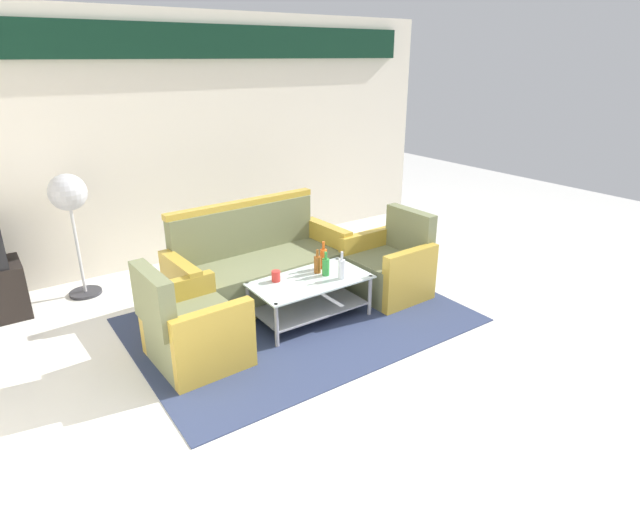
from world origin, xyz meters
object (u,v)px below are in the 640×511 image
coffee_table (310,293)px  bottle_orange (323,258)px  bottle_green (326,266)px  cup (276,276)px  couch (259,269)px  armchair_right (389,268)px  armchair_left (192,330)px  bottle_clear (342,268)px  pedestal_fan (69,200)px  bottle_brown (317,264)px

coffee_table → bottle_orange: (0.26, 0.15, 0.24)m
bottle_green → cup: bottle_green is taller
couch → armchair_right: 1.33m
armchair_left → bottle_orange: size_ratio=3.15×
coffee_table → bottle_clear: bottle_clear is taller
armchair_left → bottle_clear: bearing=83.5°
bottle_orange → cup: size_ratio=2.70×
couch → armchair_left: couch is taller
couch → armchair_left: size_ratio=2.16×
couch → coffee_table: size_ratio=1.67×
bottle_clear → cup: size_ratio=2.63×
couch → pedestal_fan: (-1.46, 1.11, 0.70)m
bottle_brown → coffee_table: bearing=-149.4°
armchair_left → pedestal_fan: (-0.45, 1.85, 0.73)m
armchair_right → bottle_clear: armchair_right is taller
bottle_orange → armchair_left: bearing=-171.9°
bottle_clear → bottle_orange: 0.30m
coffee_table → bottle_orange: bottle_orange is taller
armchair_left → cup: size_ratio=8.50×
bottle_clear → bottle_brown: (-0.10, 0.24, -0.01)m
armchair_right → bottle_brown: (-0.84, 0.08, 0.21)m
bottle_clear → bottle_green: 0.16m
couch → bottle_brown: (0.31, -0.60, 0.18)m
bottle_green → pedestal_fan: bearing=134.8°
bottle_brown → bottle_green: bearing=-71.7°
armchair_right → bottle_brown: size_ratio=3.66×
armchair_left → cup: armchair_left is taller
bottle_green → pedestal_fan: pedestal_fan is taller
armchair_left → cup: bearing=99.7°
armchair_left → cup: (0.90, 0.19, 0.17)m
armchair_right → bottle_clear: size_ratio=3.23×
bottle_green → bottle_clear: bearing=-63.2°
bottle_orange → pedestal_fan: (-1.88, 1.65, 0.50)m
bottle_clear → pedestal_fan: pedestal_fan is taller
couch → bottle_brown: size_ratio=7.89×
cup → bottle_green: bearing=-17.9°
armchair_left → armchair_right: same height
armchair_right → bottle_green: armchair_right is taller
armchair_left → bottle_green: 1.36m
armchair_right → bottle_brown: bearing=82.8°
armchair_right → cup: bearing=82.3°
pedestal_fan → couch: bearing=-37.4°
couch → coffee_table: 0.70m
bottle_orange → pedestal_fan: bearing=138.7°
bottle_clear → armchair_left: bearing=176.0°
armchair_right → bottle_green: size_ratio=3.67×
armchair_left → armchair_right: bearing=89.0°
couch → bottle_green: (0.34, -0.69, 0.18)m
coffee_table → cup: 0.36m
armchair_right → bottle_green: (-0.81, -0.01, 0.21)m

